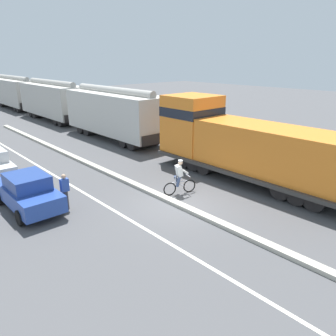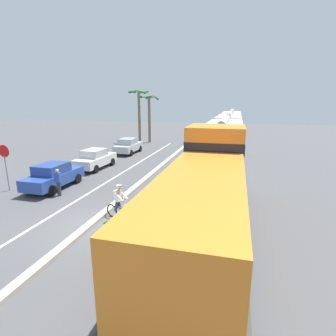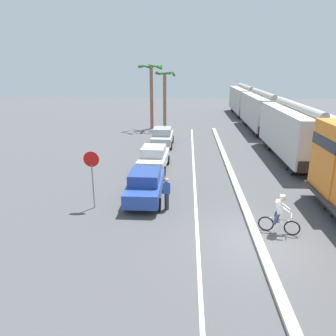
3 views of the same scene
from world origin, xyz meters
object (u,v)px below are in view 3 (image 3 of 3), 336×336
object	(u,v)px
cyclist	(279,215)
pedestrian_by_cars	(167,193)
hopper_car_lead	(295,132)
parked_car_blue	(145,185)
hopper_car_middle	(262,111)
palm_tree_far	(152,82)
parked_car_white	(154,158)
stop_sign	(92,169)
parked_car_silver	(162,137)
hopper_car_trailing	(244,100)
palm_tree_near	(165,88)

from	to	relation	value
cyclist	pedestrian_by_cars	distance (m)	5.27
hopper_car_lead	parked_car_blue	world-z (taller)	hopper_car_lead
hopper_car_middle	palm_tree_far	xyz separation A→B (m)	(-11.89, 0.16, 3.00)
parked_car_white	hopper_car_middle	bearing A→B (deg)	55.51
stop_sign	pedestrian_by_cars	bearing A→B (deg)	-0.04
parked_car_white	parked_car_silver	xyz separation A→B (m)	(0.06, 6.81, 0.00)
parked_car_white	pedestrian_by_cars	bearing A→B (deg)	-78.76
parked_car_silver	palm_tree_far	bearing A→B (deg)	102.19
hopper_car_middle	cyclist	world-z (taller)	hopper_car_middle
parked_car_silver	hopper_car_trailing	bearing A→B (deg)	62.71
parked_car_silver	hopper_car_middle	bearing A→B (deg)	38.37
parked_car_white	stop_sign	distance (m)	6.93
parked_car_white	palm_tree_near	xyz separation A→B (m)	(-0.29, 14.96, 3.62)
hopper_car_middle	pedestrian_by_cars	size ratio (longest dim) A/B	6.54
parked_car_blue	palm_tree_near	world-z (taller)	palm_tree_near
stop_sign	hopper_car_middle	bearing A→B (deg)	59.49
hopper_car_lead	palm_tree_near	xyz separation A→B (m)	(-10.47, 11.74, 2.36)
palm_tree_far	palm_tree_near	bearing A→B (deg)	-0.82
hopper_car_trailing	hopper_car_middle	bearing A→B (deg)	-90.00
parked_car_white	parked_car_silver	size ratio (longest dim) A/B	1.01
hopper_car_middle	pedestrian_by_cars	bearing A→B (deg)	-112.75
palm_tree_near	pedestrian_by_cars	distance (m)	21.74
palm_tree_far	hopper_car_middle	bearing A→B (deg)	-0.79
stop_sign	parked_car_blue	bearing A→B (deg)	24.89
hopper_car_lead	palm_tree_far	xyz separation A→B (m)	(-11.89, 11.76, 3.00)
hopper_car_lead	cyclist	bearing A→B (deg)	-109.12
hopper_car_middle	parked_car_silver	bearing A→B (deg)	-141.63
palm_tree_near	palm_tree_far	size ratio (longest dim) A/B	0.90
stop_sign	pedestrian_by_cars	size ratio (longest dim) A/B	1.78
hopper_car_middle	palm_tree_near	world-z (taller)	palm_tree_near
parked_car_silver	pedestrian_by_cars	bearing A→B (deg)	-84.76
hopper_car_trailing	stop_sign	distance (m)	35.14
hopper_car_lead	parked_car_silver	size ratio (longest dim) A/B	2.52
parked_car_white	cyclist	bearing A→B (deg)	-54.32
cyclist	stop_sign	distance (m)	8.79
hopper_car_middle	parked_car_silver	distance (m)	12.97
hopper_car_lead	hopper_car_trailing	distance (m)	23.20
parked_car_white	parked_car_blue	bearing A→B (deg)	-89.12
parked_car_blue	cyclist	xyz separation A→B (m)	(6.03, -3.22, 0.00)
hopper_car_middle	stop_sign	distance (m)	24.65
hopper_car_lead	pedestrian_by_cars	world-z (taller)	hopper_car_lead
palm_tree_near	palm_tree_far	world-z (taller)	palm_tree_far
palm_tree_near	pedestrian_by_cars	world-z (taller)	palm_tree_near
hopper_car_trailing	parked_car_silver	distance (m)	22.10
hopper_car_lead	parked_car_white	xyz separation A→B (m)	(-10.18, -3.22, -1.26)
parked_car_blue	palm_tree_near	xyz separation A→B (m)	(-0.37, 20.26, 3.62)
palm_tree_near	palm_tree_far	distance (m)	1.55
hopper_car_lead	palm_tree_near	distance (m)	15.91
hopper_car_lead	cyclist	xyz separation A→B (m)	(-4.07, -11.74, -1.26)
parked_car_silver	cyclist	world-z (taller)	cyclist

